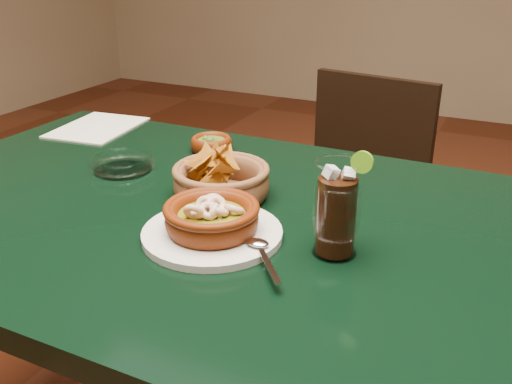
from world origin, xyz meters
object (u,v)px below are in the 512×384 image
at_px(dining_table, 193,253).
at_px(chip_basket, 221,181).
at_px(cola_drink, 337,209).
at_px(dining_chair, 350,210).
at_px(shrimp_plate, 212,221).

distance_m(dining_table, chip_basket, 0.15).
distance_m(chip_basket, cola_drink, 0.28).
height_order(dining_chair, chip_basket, chip_basket).
height_order(dining_table, chip_basket, chip_basket).
bearing_deg(cola_drink, dining_table, 170.06).
relative_size(dining_chair, cola_drink, 4.99).
bearing_deg(dining_chair, cola_drink, -75.87).
bearing_deg(shrimp_plate, chip_basket, 114.04).
relative_size(shrimp_plate, chip_basket, 1.32).
height_order(dining_table, dining_chair, dining_chair).
relative_size(dining_table, cola_drink, 7.19).
bearing_deg(dining_table, dining_chair, 82.21).
bearing_deg(shrimp_plate, dining_table, 137.88).
bearing_deg(shrimp_plate, cola_drink, 10.93).
xyz_separation_m(chip_basket, cola_drink, (0.25, -0.10, 0.04)).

